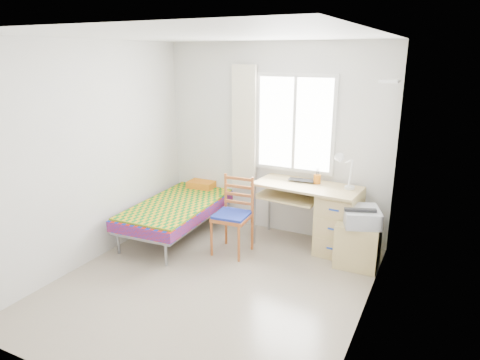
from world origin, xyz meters
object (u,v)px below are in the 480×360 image
chair (234,211)px  cabinet (358,244)px  desk (333,218)px  bed (184,205)px  printer (361,216)px

chair → cabinet: (1.48, 0.32, -0.28)m
chair → cabinet: size_ratio=1.83×
desk → cabinet: desk is taller
bed → desk: bed is taller
chair → printer: bearing=7.0°
bed → printer: bed is taller
chair → printer: 1.53m
bed → desk: 2.06m
desk → chair: (-1.11, -0.58, 0.10)m
bed → cabinet: bearing=-0.5°
cabinet → printer: size_ratio=0.95×
desk → printer: desk is taller
bed → cabinet: (2.39, 0.10, -0.14)m
chair → cabinet: bearing=8.0°
desk → cabinet: size_ratio=2.55×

